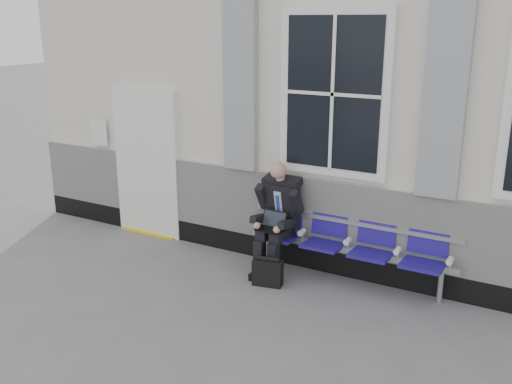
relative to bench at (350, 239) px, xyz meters
The scene contains 4 objects.
ground 2.32m from the bench, 35.93° to the right, with size 70.00×70.00×0.00m, color slate.
bench is the anchor object (origin of this frame).
businessman 0.94m from the bench, behind, with size 0.57×0.77×1.42m.
briefcase 1.06m from the bench, 144.29° to the right, with size 0.38×0.22×0.37m.
Camera 1 is at (0.31, -4.79, 3.07)m, focal length 40.00 mm.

